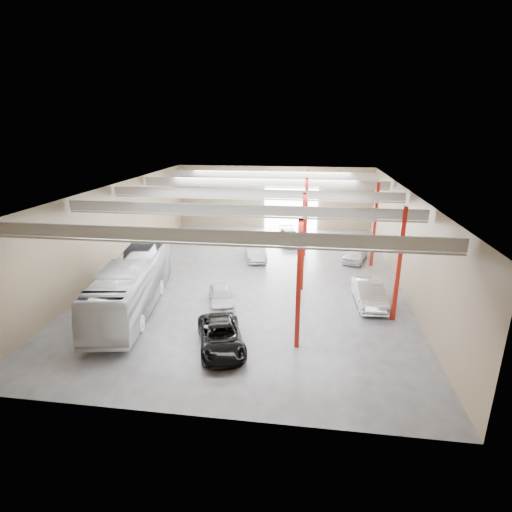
% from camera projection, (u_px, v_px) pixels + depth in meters
% --- Properties ---
extents(depot_shell, '(22.12, 32.12, 7.06)m').
position_uv_depth(depot_shell, '(256.00, 213.00, 30.26)').
color(depot_shell, '#48484D').
rests_on(depot_shell, ground).
extents(coach_bus, '(4.59, 12.11, 3.29)m').
position_uv_depth(coach_bus, '(132.00, 285.00, 25.45)').
color(coach_bus, silver).
rests_on(coach_bus, ground).
extents(black_sedan, '(3.72, 5.40, 1.37)m').
position_uv_depth(black_sedan, '(221.00, 337.00, 21.11)').
color(black_sedan, black).
rests_on(black_sedan, ground).
extents(car_row_a, '(2.60, 4.20, 1.33)m').
position_uv_depth(car_row_a, '(221.00, 296.00, 26.16)').
color(car_row_a, silver).
rests_on(car_row_a, ground).
extents(car_row_b, '(2.58, 4.93, 1.54)m').
position_uv_depth(car_row_b, '(256.00, 250.00, 35.43)').
color(car_row_b, silver).
rests_on(car_row_b, ground).
extents(car_row_c, '(2.95, 4.97, 1.35)m').
position_uv_depth(car_row_c, '(290.00, 237.00, 40.11)').
color(car_row_c, slate).
rests_on(car_row_c, ground).
extents(car_right_near, '(1.97, 4.93, 1.59)m').
position_uv_depth(car_right_near, '(369.00, 293.00, 26.32)').
color(car_right_near, '#B2B2B7').
rests_on(car_right_near, ground).
extents(car_right_far, '(2.81, 4.45, 1.41)m').
position_uv_depth(car_right_far, '(356.00, 253.00, 34.89)').
color(car_right_far, silver).
rests_on(car_right_far, ground).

